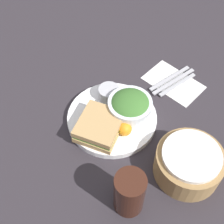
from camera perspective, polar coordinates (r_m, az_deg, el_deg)
ground_plane at (r=0.93m, az=0.00°, el=-1.49°), size 4.00×4.00×0.00m
plate at (r=0.92m, az=0.00°, el=-1.13°), size 0.26×0.26×0.02m
sandwich at (r=0.87m, az=-2.30°, el=-2.65°), size 0.16×0.15×0.04m
salad_bowl at (r=0.89m, az=3.30°, el=1.04°), size 0.13×0.13×0.07m
dressing_cup at (r=0.95m, az=-0.57°, el=3.50°), size 0.06×0.06×0.04m
orange_wedge at (r=0.86m, az=2.36°, el=-3.12°), size 0.04×0.04×0.04m
drink_glass at (r=0.75m, az=3.20°, el=-14.56°), size 0.07×0.07×0.13m
bread_basket at (r=0.83m, az=13.85°, el=-9.08°), size 0.17×0.17×0.09m
napkin at (r=1.04m, az=11.15°, el=5.33°), size 0.12×0.18×0.00m
fork at (r=1.05m, az=10.52°, el=6.09°), size 0.17×0.04×0.01m
knife at (r=1.04m, az=11.19°, el=5.50°), size 0.18×0.04×0.01m
spoon at (r=1.03m, az=11.88°, el=4.90°), size 0.15×0.04×0.01m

